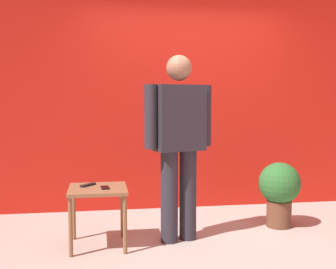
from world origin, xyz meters
The scene contains 7 objects.
ground_plane centered at (0.00, 0.00, 0.00)m, with size 12.00×12.00×0.00m, color #B7B2A8.
back_wall_red centered at (0.00, 1.54, 1.33)m, with size 5.86×0.12×2.66m, color red.
standing_person centered at (-0.32, 0.26, 0.99)m, with size 0.70×0.36×1.76m.
side_table centered at (-1.08, 0.21, 0.47)m, with size 0.53×0.53×0.55m.
cell_phone centered at (-1.01, 0.17, 0.55)m, with size 0.07×0.14×0.01m, color black.
tv_remote centered at (-1.17, 0.29, 0.56)m, with size 0.04×0.17×0.02m, color black.
potted_plant centered at (0.81, 0.52, 0.41)m, with size 0.44×0.44×0.69m.
Camera 1 is at (-1.05, -3.71, 1.35)m, focal length 45.91 mm.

